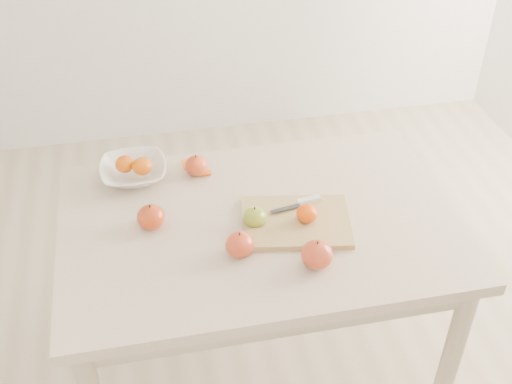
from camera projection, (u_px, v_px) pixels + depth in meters
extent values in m
plane|color=#C6B293|center=(259.00, 373.00, 2.40)|extent=(3.50, 3.50, 0.00)
cube|color=beige|center=(259.00, 225.00, 1.96)|extent=(1.20, 0.80, 0.04)
cylinder|color=#BCAA8E|center=(97.00, 263.00, 2.36)|extent=(0.06, 0.06, 0.71)
cylinder|color=#BCAA8E|center=(375.00, 224.00, 2.53)|extent=(0.06, 0.06, 0.71)
cylinder|color=#BCAA8E|center=(450.00, 363.00, 2.01)|extent=(0.06, 0.06, 0.71)
cube|color=tan|center=(296.00, 222.00, 1.92)|extent=(0.36, 0.29, 0.02)
ellipsoid|color=#DA3C07|center=(307.00, 213.00, 1.90)|extent=(0.06, 0.06, 0.05)
imported|color=white|center=(134.00, 171.00, 2.10)|extent=(0.22, 0.22, 0.05)
ellipsoid|color=#D25A07|center=(125.00, 164.00, 2.09)|extent=(0.06, 0.06, 0.06)
ellipsoid|color=orange|center=(142.00, 166.00, 2.07)|extent=(0.06, 0.06, 0.06)
cube|color=orange|center=(191.00, 165.00, 2.17)|extent=(0.06, 0.05, 0.01)
cube|color=#DB5F0F|center=(204.00, 173.00, 2.13)|extent=(0.05, 0.04, 0.01)
cube|color=white|center=(309.00, 200.00, 1.98)|extent=(0.08, 0.03, 0.01)
cube|color=#35383D|center=(286.00, 209.00, 1.95)|extent=(0.10, 0.03, 0.00)
ellipsoid|color=#5C8517|center=(255.00, 217.00, 1.90)|extent=(0.07, 0.07, 0.06)
ellipsoid|color=maroon|center=(317.00, 255.00, 1.77)|extent=(0.09, 0.09, 0.08)
ellipsoid|color=maroon|center=(151.00, 217.00, 1.90)|extent=(0.08, 0.08, 0.08)
ellipsoid|color=maroon|center=(240.00, 245.00, 1.80)|extent=(0.08, 0.08, 0.07)
ellipsoid|color=#990802|center=(196.00, 166.00, 2.11)|extent=(0.08, 0.08, 0.07)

